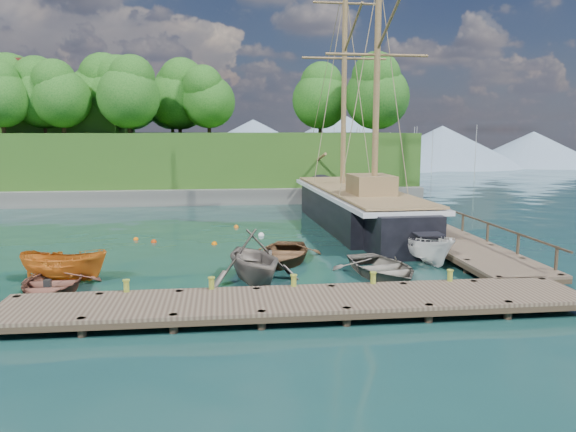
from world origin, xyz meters
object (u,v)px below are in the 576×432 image
at_px(motorboat_orange, 65,281).
at_px(cabin_boat_white, 426,262).
at_px(schooner, 357,210).
at_px(rowboat_1, 254,281).
at_px(rowboat_2, 284,261).
at_px(rowboat_0, 52,293).
at_px(rowboat_3, 382,276).

bearing_deg(motorboat_orange, cabin_boat_white, -70.58).
bearing_deg(schooner, cabin_boat_white, -87.01).
height_order(rowboat_1, motorboat_orange, rowboat_1).
relative_size(rowboat_1, schooner, 0.17).
relative_size(rowboat_1, motorboat_orange, 1.14).
bearing_deg(rowboat_2, schooner, 71.19).
xyz_separation_m(rowboat_2, motorboat_orange, (-9.60, -2.55, 0.00)).
height_order(rowboat_0, motorboat_orange, motorboat_orange).
height_order(rowboat_3, cabin_boat_white, cabin_boat_white).
distance_m(rowboat_2, rowboat_3, 5.18).
distance_m(rowboat_2, motorboat_orange, 9.94).
bearing_deg(rowboat_3, motorboat_orange, 165.34).
height_order(rowboat_3, motorboat_orange, motorboat_orange).
bearing_deg(cabin_boat_white, schooner, 88.55).
relative_size(rowboat_2, motorboat_orange, 1.24).
bearing_deg(rowboat_1, rowboat_0, 168.94).
relative_size(rowboat_2, schooner, 0.18).
bearing_deg(rowboat_3, rowboat_0, 172.68).
bearing_deg(cabin_boat_white, rowboat_0, -175.46).
distance_m(rowboat_1, motorboat_orange, 7.96).
distance_m(rowboat_1, rowboat_3, 5.59).
relative_size(rowboat_2, rowboat_3, 1.01).
xyz_separation_m(rowboat_3, motorboat_orange, (-13.50, 0.85, 0.00)).
distance_m(rowboat_0, rowboat_3, 13.56).
height_order(rowboat_2, cabin_boat_white, cabin_boat_white).
height_order(rowboat_3, schooner, schooner).
height_order(rowboat_1, cabin_boat_white, rowboat_1).
bearing_deg(rowboat_1, motorboat_orange, 156.45).
bearing_deg(schooner, rowboat_1, -122.74).
bearing_deg(rowboat_1, rowboat_3, -16.04).
height_order(rowboat_1, rowboat_3, rowboat_1).
bearing_deg(cabin_boat_white, rowboat_2, 164.17).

